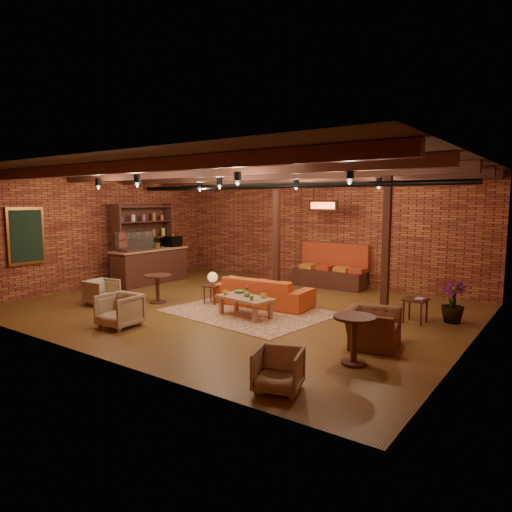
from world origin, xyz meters
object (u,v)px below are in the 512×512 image
Objects in this scene: round_table_left at (158,284)px; round_table_right at (354,332)px; armchair_right at (372,322)px; plant_tall at (455,262)px; coffee_table at (245,299)px; side_table_book at (415,301)px; armchair_far at (278,368)px; sofa at (263,291)px; armchair_b at (120,309)px; armchair_a at (101,291)px; side_table_lamp at (213,280)px.

round_table_right is at bearing -11.69° from round_table_left.
plant_tall is (0.77, 2.42, 0.82)m from armchair_right.
coffee_table is 3.52m from side_table_book.
side_table_book is at bearing 66.31° from armchair_far.
round_table_left is at bearing 25.55° from sofa.
armchair_right is 1.01m from round_table_right.
coffee_table is 1.80× the size of round_table_right.
sofa is at bearing 28.96° from round_table_left.
coffee_table is at bearing 73.20° from armchair_right.
coffee_table is 2.59m from armchair_b.
armchair_b is (-1.52, -2.09, -0.02)m from coffee_table.
armchair_a is 0.27× the size of plant_tall.
side_table_lamp is at bearing 157.17° from round_table_right.
armchair_far is at bearing -110.63° from armchair_a.
side_table_lamp is 1.07× the size of armchair_b.
armchair_right reaches higher than round_table_left.
round_table_left reaches higher than armchair_a.
coffee_table is 2.01× the size of armchair_a.
side_table_book is at bearing 35.48° from armchair_b.
armchair_a is 6.52m from armchair_right.
sofa is 3.02× the size of side_table_lamp.
armchair_right is 2.67m from plant_tall.
side_table_book is (3.39, 0.55, 0.12)m from sofa.
sofa is 3.89m from armchair_a.
round_table_left is at bearing 114.68° from armchair_b.
side_table_book is 0.84× the size of armchair_far.
armchair_a is 6.43m from armchair_far.
coffee_table is at bearing -150.87° from plant_tall.
coffee_table reaches higher than side_table_book.
sofa reaches higher than armchair_a.
armchair_right is 1.88× the size of side_table_book.
armchair_right is at bearing 18.08° from armchair_b.
armchair_far is at bearing -95.50° from side_table_book.
side_table_lamp reaches higher than armchair_a.
coffee_table is at bearing 100.61° from sofa.
plant_tall is at bearing 35.16° from armchair_b.
armchair_far is 5.13m from plant_tall.
sofa is at bearing -170.70° from side_table_book.
side_table_lamp is at bearing 68.23° from armchair_right.
sofa is 1.11m from coffee_table.
armchair_a reaches higher than armchair_far.
armchair_right reaches higher than armchair_b.
side_table_lamp is at bearing 32.11° from round_table_left.
armchair_a is 2.21m from armchair_b.
coffee_table is 2.20× the size of armchair_far.
coffee_table reaches higher than armchair_far.
sofa is at bearing -60.87° from armchair_a.
sofa is at bearing 65.19° from armchair_b.
round_table_left is 5.94m from side_table_book.
side_table_lamp reaches higher than sofa.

